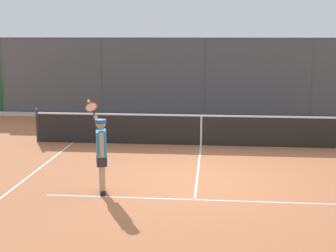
{
  "coord_description": "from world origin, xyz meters",
  "views": [
    {
      "loc": [
        -0.34,
        10.74,
        3.4
      ],
      "look_at": [
        0.81,
        -1.38,
        1.05
      ],
      "focal_mm": 50.99,
      "sensor_mm": 36.0,
      "label": 1
    }
  ],
  "objects": [
    {
      "name": "tennis_player",
      "position": [
        2.03,
        0.96,
        0.95
      ],
      "size": [
        0.73,
        1.27,
        1.92
      ],
      "rotation": [
        0.0,
        0.0,
        -1.31
      ],
      "color": "black",
      "rests_on": "ground"
    },
    {
      "name": "ground_plane",
      "position": [
        0.0,
        0.0,
        0.0
      ],
      "size": [
        60.0,
        60.0,
        0.0
      ],
      "primitive_type": "plane",
      "color": "#B76B42"
    },
    {
      "name": "fence_backdrop",
      "position": [
        -0.0,
        -9.34,
        1.58
      ],
      "size": [
        20.12,
        1.37,
        3.27
      ],
      "color": "#474C51",
      "rests_on": "ground"
    },
    {
      "name": "tennis_net",
      "position": [
        0.0,
        -3.74,
        0.49
      ],
      "size": [
        10.55,
        0.09,
        1.07
      ],
      "color": "#2D2D2D",
      "rests_on": "ground"
    },
    {
      "name": "court_line_markings",
      "position": [
        0.0,
        1.59,
        0.0
      ],
      "size": [
        8.21,
        9.11,
        0.01
      ],
      "color": "white",
      "rests_on": "ground"
    }
  ]
}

